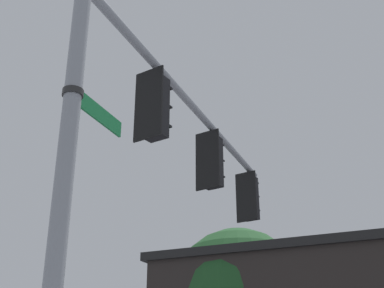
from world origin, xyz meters
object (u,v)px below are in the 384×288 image
at_px(traffic_light_mid_outer, 250,198).
at_px(street_name_sign, 89,106).
at_px(traffic_light_nearest_pole, 156,108).
at_px(traffic_light_mid_inner, 212,162).

distance_m(traffic_light_mid_outer, street_name_sign, 6.95).
height_order(traffic_light_nearest_pole, street_name_sign, traffic_light_nearest_pole).
distance_m(traffic_light_nearest_pole, traffic_light_mid_outer, 5.09).
height_order(traffic_light_mid_outer, street_name_sign, traffic_light_mid_outer).
xyz_separation_m(traffic_light_mid_outer, street_name_sign, (1.31, -6.77, -0.85)).
relative_size(traffic_light_nearest_pole, traffic_light_mid_outer, 1.00).
relative_size(traffic_light_nearest_pole, traffic_light_mid_inner, 1.00).
xyz_separation_m(traffic_light_nearest_pole, traffic_light_mid_inner, (-0.49, 2.50, 0.00)).
relative_size(traffic_light_nearest_pole, street_name_sign, 1.07).
height_order(traffic_light_mid_inner, traffic_light_mid_outer, same).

